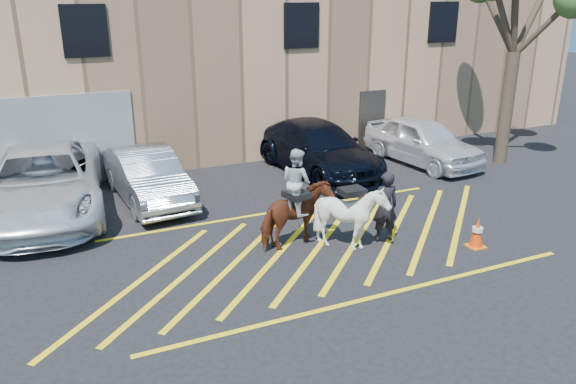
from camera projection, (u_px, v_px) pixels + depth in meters
name	position (u px, v px, depth m)	size (l,w,h in m)	color
ground	(313.00, 242.00, 13.43)	(90.00, 90.00, 0.00)	black
car_white_pickup	(43.00, 183.00, 14.88)	(2.95, 6.40, 1.78)	silver
car_silver_sedan	(147.00, 176.00, 15.89)	(1.57, 4.50, 1.48)	#959BA2
car_blue_suv	(318.00, 148.00, 18.45)	(2.29, 5.64, 1.64)	black
car_white_suv	(422.00, 141.00, 19.49)	(1.88, 4.68, 1.59)	white
handler	(385.00, 207.00, 13.26)	(0.63, 0.41, 1.73)	black
warehouse	(179.00, 46.00, 22.50)	(32.42, 10.20, 7.30)	tan
hatching_zone	(318.00, 247.00, 13.17)	(12.60, 5.12, 0.01)	yellow
mounted_bay	(296.00, 208.00, 12.95)	(1.95, 1.28, 2.36)	maroon
saddled_white	(351.00, 216.00, 12.87)	(1.27, 1.43, 1.58)	silver
traffic_cone	(477.00, 232.00, 13.08)	(0.39, 0.39, 0.73)	orange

